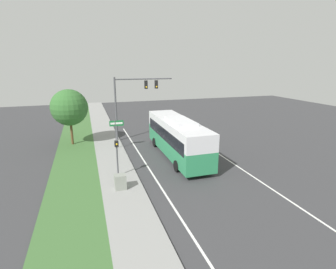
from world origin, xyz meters
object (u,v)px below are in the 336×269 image
at_px(signal_gantry, 133,96).
at_px(street_sign, 116,128).
at_px(bus, 177,136).
at_px(pedestrian_signal, 117,153).
at_px(utility_cabinet, 120,182).

relative_size(signal_gantry, street_sign, 2.34).
bearing_deg(bus, pedestrian_signal, -152.09).
xyz_separation_m(bus, utility_cabinet, (-5.94, -5.29, -1.34)).
bearing_deg(street_sign, bus, -37.01).
relative_size(pedestrian_signal, utility_cabinet, 2.82).
bearing_deg(pedestrian_signal, street_sign, 83.58).
distance_m(bus, pedestrian_signal, 6.60).
distance_m(signal_gantry, pedestrian_signal, 10.70).
height_order(street_sign, utility_cabinet, street_sign).
height_order(bus, signal_gantry, signal_gantry).
height_order(bus, utility_cabinet, bus).
bearing_deg(pedestrian_signal, utility_cabinet, -92.86).
bearing_deg(utility_cabinet, signal_gantry, 75.28).
xyz_separation_m(signal_gantry, pedestrian_signal, (-3.05, -9.81, -2.98)).
xyz_separation_m(bus, signal_gantry, (-2.79, 6.72, 2.99)).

